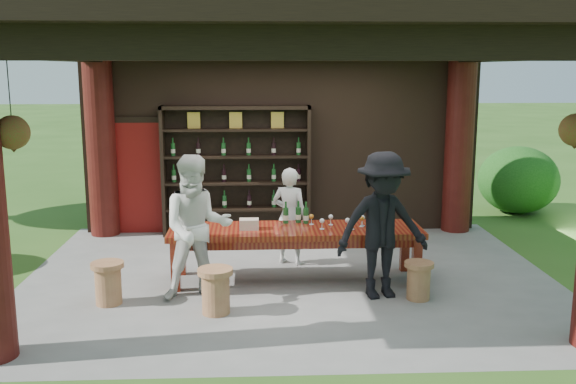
{
  "coord_description": "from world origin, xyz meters",
  "views": [
    {
      "loc": [
        -0.42,
        -8.65,
        2.91
      ],
      "look_at": [
        0.0,
        0.4,
        1.15
      ],
      "focal_mm": 40.0,
      "sensor_mm": 36.0,
      "label": 1
    }
  ],
  "objects_px": {
    "napkin_basket": "(249,224)",
    "stool_near_right": "(419,280)",
    "stool_far_left": "(108,282)",
    "host": "(290,216)",
    "stool_near_left": "(216,290)",
    "wine_shelf": "(236,171)",
    "guest_man": "(382,226)",
    "guest_woman": "(197,228)",
    "tasting_table": "(296,236)"
  },
  "relations": [
    {
      "from": "stool_near_right",
      "to": "stool_far_left",
      "type": "height_order",
      "value": "stool_far_left"
    },
    {
      "from": "guest_man",
      "to": "tasting_table",
      "type": "bearing_deg",
      "value": 135.08
    },
    {
      "from": "wine_shelf",
      "to": "napkin_basket",
      "type": "bearing_deg",
      "value": -84.47
    },
    {
      "from": "napkin_basket",
      "to": "host",
      "type": "bearing_deg",
      "value": 54.28
    },
    {
      "from": "napkin_basket",
      "to": "stool_near_right",
      "type": "bearing_deg",
      "value": -19.73
    },
    {
      "from": "guest_man",
      "to": "napkin_basket",
      "type": "relative_size",
      "value": 7.25
    },
    {
      "from": "guest_man",
      "to": "wine_shelf",
      "type": "bearing_deg",
      "value": 109.23
    },
    {
      "from": "wine_shelf",
      "to": "stool_far_left",
      "type": "bearing_deg",
      "value": -113.87
    },
    {
      "from": "stool_near_right",
      "to": "stool_near_left",
      "type": "bearing_deg",
      "value": -171.86
    },
    {
      "from": "stool_near_left",
      "to": "stool_far_left",
      "type": "height_order",
      "value": "stool_near_left"
    },
    {
      "from": "stool_near_right",
      "to": "stool_far_left",
      "type": "bearing_deg",
      "value": 179.85
    },
    {
      "from": "tasting_table",
      "to": "guest_woman",
      "type": "height_order",
      "value": "guest_woman"
    },
    {
      "from": "tasting_table",
      "to": "stool_near_left",
      "type": "relative_size",
      "value": 6.2
    },
    {
      "from": "tasting_table",
      "to": "stool_near_left",
      "type": "xyz_separation_m",
      "value": [
        -1.03,
        -1.18,
        -0.34
      ]
    },
    {
      "from": "host",
      "to": "tasting_table",
      "type": "bearing_deg",
      "value": 115.76
    },
    {
      "from": "napkin_basket",
      "to": "tasting_table",
      "type": "bearing_deg",
      "value": 3.89
    },
    {
      "from": "host",
      "to": "guest_man",
      "type": "xyz_separation_m",
      "value": [
        1.1,
        -1.48,
        0.21
      ]
    },
    {
      "from": "stool_far_left",
      "to": "guest_woman",
      "type": "distance_m",
      "value": 1.29
    },
    {
      "from": "stool_near_right",
      "to": "napkin_basket",
      "type": "distance_m",
      "value": 2.36
    },
    {
      "from": "tasting_table",
      "to": "guest_man",
      "type": "relative_size",
      "value": 1.84
    },
    {
      "from": "guest_woman",
      "to": "napkin_basket",
      "type": "xyz_separation_m",
      "value": [
        0.65,
        0.61,
        -0.11
      ]
    },
    {
      "from": "stool_near_right",
      "to": "guest_woman",
      "type": "relative_size",
      "value": 0.26
    },
    {
      "from": "stool_far_left",
      "to": "host",
      "type": "xyz_separation_m",
      "value": [
        2.35,
        1.59,
        0.45
      ]
    },
    {
      "from": "stool_far_left",
      "to": "guest_man",
      "type": "distance_m",
      "value": 3.51
    },
    {
      "from": "host",
      "to": "guest_man",
      "type": "height_order",
      "value": "guest_man"
    },
    {
      "from": "wine_shelf",
      "to": "napkin_basket",
      "type": "xyz_separation_m",
      "value": [
        0.25,
        -2.62,
        -0.32
      ]
    },
    {
      "from": "host",
      "to": "guest_woman",
      "type": "bearing_deg",
      "value": 71.83
    },
    {
      "from": "guest_man",
      "to": "stool_far_left",
      "type": "bearing_deg",
      "value": 170.23
    },
    {
      "from": "guest_woman",
      "to": "napkin_basket",
      "type": "distance_m",
      "value": 0.9
    },
    {
      "from": "stool_far_left",
      "to": "napkin_basket",
      "type": "xyz_separation_m",
      "value": [
        1.75,
        0.76,
        0.53
      ]
    },
    {
      "from": "tasting_table",
      "to": "guest_man",
      "type": "xyz_separation_m",
      "value": [
        1.06,
        -0.7,
        0.31
      ]
    },
    {
      "from": "stool_near_left",
      "to": "guest_man",
      "type": "xyz_separation_m",
      "value": [
        2.09,
        0.48,
        0.65
      ]
    },
    {
      "from": "tasting_table",
      "to": "stool_near_left",
      "type": "bearing_deg",
      "value": -131.0
    },
    {
      "from": "host",
      "to": "guest_woman",
      "type": "relative_size",
      "value": 0.79
    },
    {
      "from": "stool_near_left",
      "to": "host",
      "type": "relative_size",
      "value": 0.38
    },
    {
      "from": "host",
      "to": "napkin_basket",
      "type": "height_order",
      "value": "host"
    },
    {
      "from": "stool_far_left",
      "to": "napkin_basket",
      "type": "height_order",
      "value": "napkin_basket"
    },
    {
      "from": "wine_shelf",
      "to": "stool_far_left",
      "type": "relative_size",
      "value": 4.78
    },
    {
      "from": "stool_far_left",
      "to": "napkin_basket",
      "type": "relative_size",
      "value": 2.08
    },
    {
      "from": "stool_far_left",
      "to": "guest_man",
      "type": "bearing_deg",
      "value": 1.81
    },
    {
      "from": "wine_shelf",
      "to": "napkin_basket",
      "type": "relative_size",
      "value": 9.92
    },
    {
      "from": "tasting_table",
      "to": "wine_shelf",
      "type": "bearing_deg",
      "value": 109.08
    },
    {
      "from": "wine_shelf",
      "to": "guest_man",
      "type": "relative_size",
      "value": 1.37
    },
    {
      "from": "wine_shelf",
      "to": "stool_near_left",
      "type": "xyz_separation_m",
      "value": [
        -0.14,
        -3.76,
        -0.84
      ]
    },
    {
      "from": "wine_shelf",
      "to": "guest_woman",
      "type": "bearing_deg",
      "value": -96.91
    },
    {
      "from": "wine_shelf",
      "to": "host",
      "type": "xyz_separation_m",
      "value": [
        0.85,
        -1.79,
        -0.41
      ]
    },
    {
      "from": "stool_near_left",
      "to": "stool_near_right",
      "type": "xyz_separation_m",
      "value": [
        2.55,
        0.36,
        -0.04
      ]
    },
    {
      "from": "wine_shelf",
      "to": "guest_woman",
      "type": "distance_m",
      "value": 3.26
    },
    {
      "from": "wine_shelf",
      "to": "host",
      "type": "height_order",
      "value": "wine_shelf"
    },
    {
      "from": "stool_near_left",
      "to": "host",
      "type": "distance_m",
      "value": 2.24
    }
  ]
}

